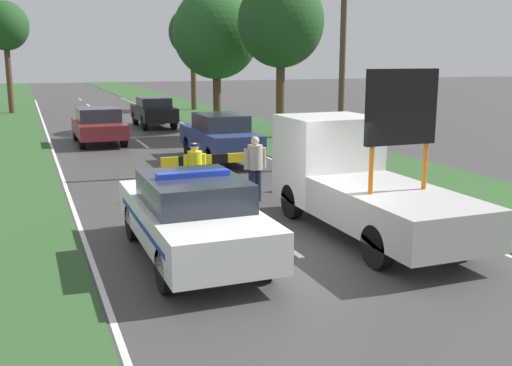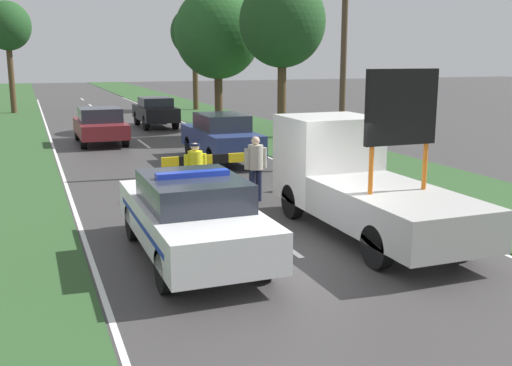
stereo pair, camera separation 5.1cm
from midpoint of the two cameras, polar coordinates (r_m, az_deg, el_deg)
The scene contains 19 objects.
ground_plane at distance 11.71m, azimuth 3.22°, elevation -6.37°, with size 160.00×160.00×0.00m, color #3D3A3A.
lane_markings at distance 26.13m, azimuth -10.77°, elevation 3.66°, with size 7.47×61.29×0.01m.
grass_verge_right at distance 32.21m, azimuth -1.38°, elevation 5.42°, with size 4.83×120.00×0.03m.
police_car at distance 11.11m, azimuth -6.24°, elevation -3.08°, with size 1.91×4.97×1.66m.
work_truck at distance 12.99m, azimuth 9.41°, elevation 0.35°, with size 2.01×5.71×3.46m.
road_barrier at distance 15.96m, azimuth -4.35°, elevation 2.00°, with size 2.72×0.08×1.13m.
police_officer at distance 14.93m, azimuth -5.93°, elevation 1.36°, with size 0.57×0.37×1.60m.
pedestrian_civilian at distance 15.34m, azimuth -0.18°, elevation 1.86°, with size 0.61×0.39×1.69m.
traffic_cone_near_police at distance 13.86m, azimuth -0.49°, elevation -2.02°, with size 0.49×0.49×0.67m.
traffic_cone_centre_front at distance 16.63m, azimuth 2.74°, elevation 0.37°, with size 0.50×0.50×0.69m.
traffic_cone_near_truck at distance 16.89m, azimuth -9.22°, elevation 0.32°, with size 0.46×0.46×0.64m.
queued_car_hatch_blue at distance 21.35m, azimuth -3.54°, elevation 4.41°, with size 1.73×4.68×1.71m.
queued_car_wagon_maroon at distance 26.64m, azimuth -14.81°, elevation 5.36°, with size 1.92×4.41×1.54m.
queued_car_sedan_black at distance 32.41m, azimuth -9.76°, elevation 6.74°, with size 1.76×4.17×1.57m.
roadside_tree_near_left at distance 31.03m, azimuth -3.86°, elevation 14.05°, with size 4.37×4.37×7.14m.
roadside_tree_near_right at distance 42.81m, azimuth -22.83°, elevation 13.56°, with size 2.99×2.99×7.19m.
roadside_tree_mid_left at distance 42.53m, azimuth -6.09°, elevation 14.03°, with size 3.28×3.28×7.04m.
roadside_tree_mid_right at distance 27.62m, azimuth 2.34°, elevation 15.04°, with size 3.86×3.86×7.23m.
utility_pole at distance 20.08m, azimuth 8.23°, elevation 13.97°, with size 1.20×0.20×8.62m.
Camera 1 is at (-4.64, -10.11, 3.68)m, focal length 42.00 mm.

